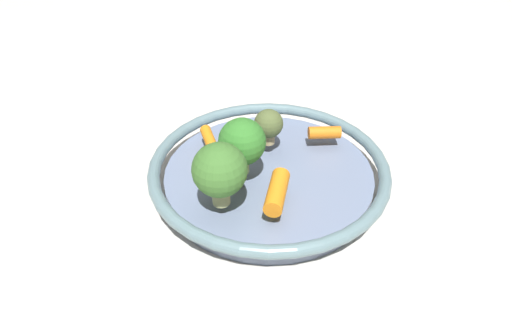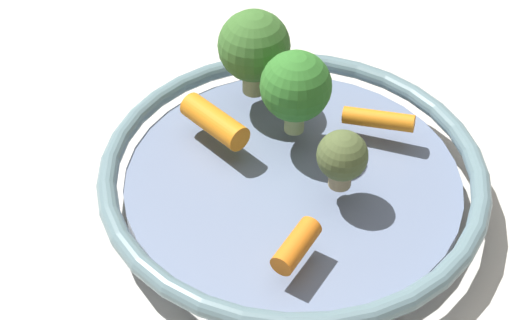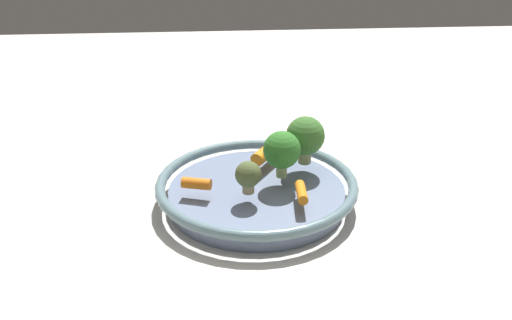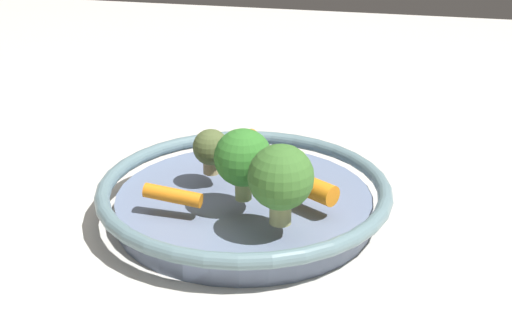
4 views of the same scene
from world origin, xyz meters
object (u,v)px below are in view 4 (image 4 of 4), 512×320
object	(u,v)px
baby_carrot_left	(309,187)
broccoli_floret_mid	(211,148)
baby_carrot_back	(173,195)
broccoli_floret_edge	(281,178)
broccoli_floret_large	(243,158)
baby_carrot_right	(243,141)
serving_bowl	(244,199)

from	to	relation	value
baby_carrot_left	broccoli_floret_mid	bearing A→B (deg)	162.71
baby_carrot_back	broccoli_floret_edge	distance (m)	0.11
baby_carrot_back	broccoli_floret_large	distance (m)	0.08
baby_carrot_right	broccoli_floret_mid	bearing A→B (deg)	-102.57
broccoli_floret_edge	broccoli_floret_large	world-z (taller)	broccoli_floret_edge
baby_carrot_back	broccoli_floret_mid	bearing A→B (deg)	76.43
serving_bowl	broccoli_floret_large	size ratio (longest dim) A/B	4.22
baby_carrot_left	broccoli_floret_mid	world-z (taller)	broccoli_floret_mid
baby_carrot_right	serving_bowl	bearing A→B (deg)	-75.97
baby_carrot_left	broccoli_floret_mid	xyz separation A→B (m)	(-0.11, 0.03, 0.02)
baby_carrot_left	broccoli_floret_edge	distance (m)	0.07
baby_carrot_right	baby_carrot_back	bearing A→B (deg)	-103.07
baby_carrot_back	serving_bowl	bearing A→B (deg)	46.39
serving_bowl	baby_carrot_back	size ratio (longest dim) A/B	5.28
baby_carrot_right	baby_carrot_back	world-z (taller)	same
broccoli_floret_mid	broccoli_floret_edge	size ratio (longest dim) A/B	0.63
baby_carrot_left	baby_carrot_back	xyz separation A→B (m)	(-0.12, -0.04, -0.00)
serving_bowl	broccoli_floret_mid	distance (m)	0.06
baby_carrot_left	broccoli_floret_edge	xyz separation A→B (m)	(-0.02, -0.06, 0.03)
serving_bowl	baby_carrot_left	xyz separation A→B (m)	(0.07, -0.02, 0.03)
baby_carrot_back	broccoli_floret_large	xyz separation A→B (m)	(0.06, 0.02, 0.04)
baby_carrot_left	baby_carrot_back	world-z (taller)	baby_carrot_left
serving_bowl	baby_carrot_right	xyz separation A→B (m)	(-0.02, 0.09, 0.03)
broccoli_floret_edge	baby_carrot_back	bearing A→B (deg)	169.94
serving_bowl	broccoli_floret_large	xyz separation A→B (m)	(0.01, -0.04, 0.06)
serving_bowl	baby_carrot_left	size ratio (longest dim) A/B	4.92
baby_carrot_right	baby_carrot_back	size ratio (longest dim) A/B	0.74
serving_bowl	broccoli_floret_large	world-z (taller)	broccoli_floret_large
baby_carrot_left	broccoli_floret_large	xyz separation A→B (m)	(-0.06, -0.02, 0.03)
serving_bowl	baby_carrot_back	world-z (taller)	baby_carrot_back
baby_carrot_back	broccoli_floret_mid	world-z (taller)	broccoli_floret_mid
broccoli_floret_mid	baby_carrot_left	bearing A→B (deg)	-17.29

